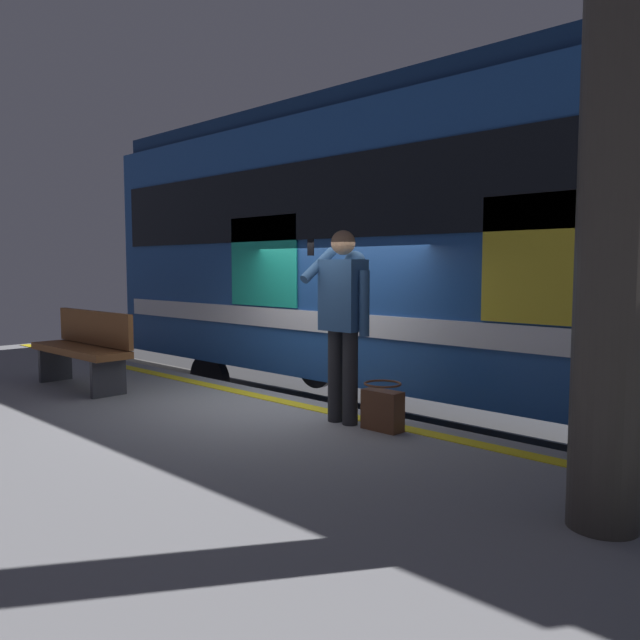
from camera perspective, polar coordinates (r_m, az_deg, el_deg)
ground_plane at (r=7.01m, az=-1.28°, el=-14.08°), size 23.70×23.70×0.00m
platform at (r=5.49m, az=-20.65°, el=-15.12°), size 14.21×4.98×0.86m
safety_line at (r=6.57m, az=-3.16°, el=-7.55°), size 13.93×0.16×0.01m
track_rail_near at (r=7.83m, az=4.96°, el=-11.44°), size 18.48×0.08×0.16m
track_rail_far at (r=8.95m, az=10.79°, el=-9.40°), size 18.48×0.08×0.16m
train_carriage at (r=7.74m, az=12.04°, el=7.22°), size 10.45×2.89×4.14m
passenger at (r=5.59m, az=2.19°, el=0.90°), size 0.57×0.55×1.75m
handbag at (r=5.47m, az=5.77°, el=-8.04°), size 0.36×0.33×0.42m
station_column at (r=3.66m, az=25.52°, el=11.03°), size 0.38×0.38×3.68m
bench at (r=7.80m, az=-20.83°, el=-2.23°), size 1.69×0.44×0.90m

